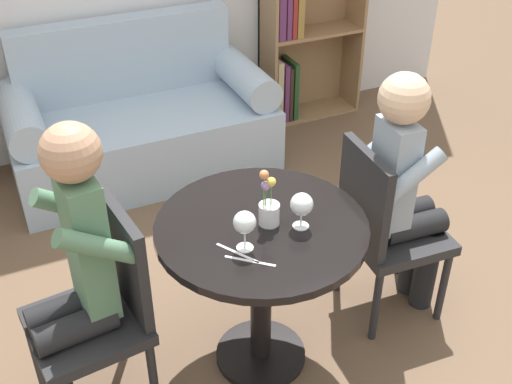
{
  "coord_description": "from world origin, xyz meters",
  "views": [
    {
      "loc": [
        -0.85,
        -1.8,
        2.22
      ],
      "look_at": [
        0.0,
        0.05,
        0.86
      ],
      "focal_mm": 45.0,
      "sensor_mm": 36.0,
      "label": 1
    }
  ],
  "objects": [
    {
      "name": "bookshelf_right",
      "position": [
        1.27,
        2.09,
        0.62
      ],
      "size": [
        0.72,
        0.28,
        1.28
      ],
      "color": "#93704C",
      "rests_on": "ground_plane"
    },
    {
      "name": "ground_plane",
      "position": [
        0.0,
        0.0,
        0.0
      ],
      "size": [
        16.0,
        16.0,
        0.0
      ],
      "primitive_type": "plane",
      "color": "brown"
    },
    {
      "name": "flower_vase",
      "position": [
        0.03,
        -0.01,
        0.82
      ],
      "size": [
        0.08,
        0.08,
        0.24
      ],
      "color": "silver",
      "rests_on": "round_table"
    },
    {
      "name": "fork_left_setting",
      "position": [
        -0.13,
        -0.18,
        0.74
      ],
      "size": [
        0.15,
        0.13,
        0.0
      ],
      "color": "silver",
      "rests_on": "round_table"
    },
    {
      "name": "person_right",
      "position": [
        0.72,
        0.05,
        0.67
      ],
      "size": [
        0.43,
        0.36,
        1.23
      ],
      "rotation": [
        0.0,
        0.0,
        1.51
      ],
      "color": "black",
      "rests_on": "ground_plane"
    },
    {
      "name": "chair_right",
      "position": [
        0.64,
        0.06,
        0.49
      ],
      "size": [
        0.45,
        0.45,
        0.9
      ],
      "rotation": [
        0.0,
        0.0,
        1.51
      ],
      "color": "#232326",
      "rests_on": "ground_plane"
    },
    {
      "name": "knife_left_setting",
      "position": [
        -0.15,
        -0.12,
        0.74
      ],
      "size": [
        0.11,
        0.17,
        0.0
      ],
      "color": "silver",
      "rests_on": "round_table"
    },
    {
      "name": "couch",
      "position": [
        0.0,
        1.82,
        0.31
      ],
      "size": [
        1.62,
        0.8,
        0.92
      ],
      "color": "#9EB2C6",
      "rests_on": "ground_plane"
    },
    {
      "name": "wine_glass_right",
      "position": [
        0.13,
        -0.08,
        0.84
      ],
      "size": [
        0.09,
        0.09,
        0.15
      ],
      "color": "white",
      "rests_on": "round_table"
    },
    {
      "name": "person_left",
      "position": [
        -0.72,
        0.06,
        0.69
      ],
      "size": [
        0.44,
        0.37,
        1.29
      ],
      "rotation": [
        0.0,
        0.0,
        -1.46
      ],
      "color": "black",
      "rests_on": "ground_plane"
    },
    {
      "name": "chair_left",
      "position": [
        -0.64,
        0.08,
        0.49
      ],
      "size": [
        0.46,
        0.46,
        0.9
      ],
      "rotation": [
        0.0,
        0.0,
        -1.46
      ],
      "color": "#232326",
      "rests_on": "ground_plane"
    },
    {
      "name": "round_table",
      "position": [
        0.0,
        0.0,
        0.57
      ],
      "size": [
        0.84,
        0.84,
        0.74
      ],
      "color": "black",
      "rests_on": "ground_plane"
    },
    {
      "name": "wine_glass_left",
      "position": [
        -0.12,
        -0.11,
        0.85
      ],
      "size": [
        0.08,
        0.08,
        0.16
      ],
      "color": "white",
      "rests_on": "round_table"
    }
  ]
}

